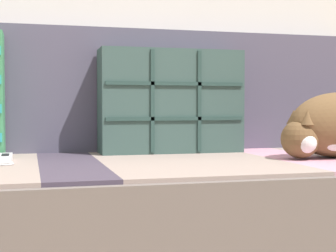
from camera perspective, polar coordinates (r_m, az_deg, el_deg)
couch at (r=1.54m, az=-1.27°, el=-11.13°), size 1.79×0.85×0.39m
sofa_backrest at (r=1.85m, az=-3.93°, el=3.95°), size 1.75×0.14×0.42m
throw_pillow_quilted at (r=1.73m, az=0.31°, el=2.75°), size 0.48×0.14×0.34m
sleeping_cat at (r=1.63m, az=18.08°, el=-0.12°), size 0.41×0.24×0.20m
game_remote_near at (r=1.51m, az=-17.57°, el=-3.45°), size 0.05×0.20×0.02m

